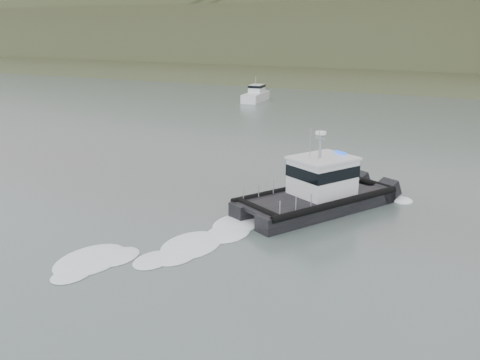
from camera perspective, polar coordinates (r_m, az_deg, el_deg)
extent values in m
plane|color=#4E5C57|center=(22.50, -10.11, -11.67)|extent=(400.00, 400.00, 0.00)
cube|color=#394628|center=(108.84, 20.94, 9.54)|extent=(500.00, 44.72, 16.25)
cube|color=#394628|center=(136.27, 22.69, 13.01)|extent=(500.00, 70.00, 18.00)
cube|color=#394628|center=(161.11, 23.75, 14.97)|extent=(500.00, 60.00, 16.00)
cube|color=black|center=(32.52, 6.61, -1.96)|extent=(5.62, 9.34, 1.08)
cube|color=black|center=(30.85, 9.61, -3.09)|extent=(5.62, 9.34, 1.08)
cube|color=black|center=(31.24, 7.49, -1.92)|extent=(7.15, 9.26, 0.23)
cube|color=silver|center=(31.51, 8.78, 0.36)|extent=(3.90, 4.13, 2.07)
cube|color=black|center=(31.41, 8.81, 1.02)|extent=(3.97, 4.20, 0.68)
cube|color=silver|center=(31.23, 8.86, 2.32)|extent=(4.14, 4.37, 0.14)
cylinder|color=gray|center=(30.88, 8.56, 3.59)|extent=(0.14, 0.14, 1.62)
cylinder|color=white|center=(30.73, 8.62, 4.98)|extent=(0.63, 0.63, 0.16)
cube|color=silver|center=(77.87, 1.67, 8.80)|extent=(3.06, 6.88, 1.33)
cube|color=silver|center=(78.26, 1.80, 9.65)|extent=(2.10, 2.87, 1.33)
cube|color=black|center=(78.21, 1.81, 9.97)|extent=(2.17, 2.93, 0.39)
cylinder|color=gray|center=(77.61, 1.68, 10.50)|extent=(0.09, 0.09, 1.33)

